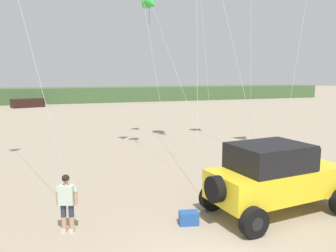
{
  "coord_description": "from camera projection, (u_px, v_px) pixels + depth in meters",
  "views": [
    {
      "loc": [
        -3.38,
        -5.97,
        4.34
      ],
      "look_at": [
        0.05,
        3.93,
        2.76
      ],
      "focal_mm": 35.79,
      "sensor_mm": 36.0,
      "label": 1
    }
  ],
  "objects": [
    {
      "name": "person_watching",
      "position": [
        67.0,
        200.0,
        9.25
      ],
      "size": [
        0.59,
        0.41,
        1.67
      ],
      "color": "tan",
      "rests_on": "ground_plane"
    },
    {
      "name": "dune_ridge",
      "position": [
        82.0,
        95.0,
        55.56
      ],
      "size": [
        90.0,
        7.18,
        2.39
      ],
      "primitive_type": "cube",
      "color": "#426038",
      "rests_on": "ground_plane"
    },
    {
      "name": "cooler_box",
      "position": [
        189.0,
        218.0,
        9.85
      ],
      "size": [
        0.62,
        0.47,
        0.38
      ],
      "primitive_type": "cube",
      "rotation": [
        0.0,
        0.0,
        -0.21
      ],
      "color": "#23519E",
      "rests_on": "ground_plane"
    },
    {
      "name": "jeep",
      "position": [
        275.0,
        176.0,
        10.56
      ],
      "size": [
        4.96,
        2.84,
        2.26
      ],
      "color": "yellow",
      "rests_on": "ground_plane"
    },
    {
      "name": "distant_sedan",
      "position": [
        28.0,
        103.0,
        46.06
      ],
      "size": [
        4.52,
        2.96,
        1.2
      ],
      "primitive_type": "cube",
      "rotation": [
        0.0,
        0.0,
        0.33
      ],
      "color": "black",
      "rests_on": "ground_plane"
    },
    {
      "name": "kite_red_delta",
      "position": [
        151.0,
        4.0,
        21.45
      ],
      "size": [
        2.4,
        5.66,
        9.62
      ],
      "color": "green",
      "rests_on": "ground_plane"
    }
  ]
}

